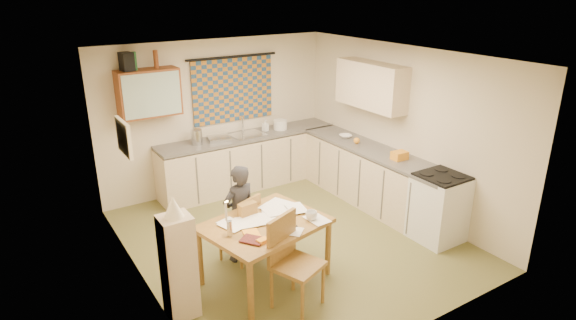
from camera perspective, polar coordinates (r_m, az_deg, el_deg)
floor at (r=6.76m, az=0.26°, el=-9.36°), size 4.00×4.50×0.02m
ceiling at (r=5.93m, az=0.30°, el=12.32°), size 4.00×4.50×0.02m
wall_back at (r=8.13m, az=-8.43°, el=5.26°), size 4.00×0.02×2.50m
wall_front at (r=4.65m, az=15.70°, el=-7.16°), size 4.00×0.02×2.50m
wall_left at (r=5.48m, az=-17.69°, el=-3.08°), size 0.02×4.50×2.50m
wall_right at (r=7.46m, az=13.39°, el=3.53°), size 0.02×4.50×2.50m
window_blind at (r=8.13m, az=-6.52°, el=8.24°), size 1.45×0.03×1.05m
curtain_rod at (r=8.02m, az=-6.61°, el=12.06°), size 1.60×0.04×0.04m
wall_cabinet at (r=7.46m, az=-16.18°, el=7.65°), size 0.90×0.34×0.70m
wall_cabinet_glass at (r=7.30m, az=-15.78°, el=7.42°), size 0.84×0.02×0.64m
upper_cabinet_right at (r=7.58m, az=9.81°, el=8.73°), size 0.34×1.30×0.70m
framed_print at (r=5.70m, az=-18.88°, el=2.54°), size 0.04×0.50×0.40m
print_canvas at (r=5.71m, az=-18.64°, el=2.58°), size 0.01×0.42×0.32m
counter_back at (r=8.32m, az=-4.15°, el=-0.01°), size 3.30×0.62×0.92m
counter_right at (r=7.66m, az=10.16°, el=-2.13°), size 0.62×2.95×0.92m
stove at (r=6.85m, az=17.42°, el=-5.40°), size 0.61×0.61×0.94m
sink at (r=8.14m, az=-4.78°, el=2.70°), size 0.58×0.48×0.10m
tap at (r=8.24m, az=-5.41°, el=4.21°), size 0.03×0.03×0.28m
dish_rack at (r=7.90m, az=-8.18°, el=2.54°), size 0.40×0.37×0.06m
kettle at (r=7.73m, az=-10.78°, el=2.69°), size 0.22×0.22×0.24m
mixing_bowl at (r=8.41m, az=-0.92°, el=4.21°), size 0.28×0.28×0.16m
soap_bottle at (r=8.31m, az=-2.71°, el=4.11°), size 0.13×0.13×0.19m
bowl at (r=8.01m, az=6.83°, el=2.82°), size 0.31×0.31×0.05m
orange_bag at (r=7.14m, az=13.08°, el=0.52°), size 0.23×0.17×0.12m
fruit_orange at (r=7.72m, az=8.14°, el=2.29°), size 0.10×0.10×0.10m
speaker at (r=7.30m, az=-18.58°, el=10.99°), size 0.19×0.22×0.26m
bottle_green at (r=7.33m, az=-17.76°, el=11.11°), size 0.08×0.08×0.26m
bottle_brown at (r=7.42m, az=-15.39°, el=11.44°), size 0.09×0.09×0.26m
dining_table at (r=5.74m, az=-2.73°, el=-10.70°), size 1.52×1.27×0.75m
chair_far at (r=6.20m, az=-5.65°, el=-9.37°), size 0.52×0.52×0.89m
chair_near at (r=5.35m, az=0.96°, el=-13.96°), size 0.61×0.61×1.03m
person at (r=6.04m, az=-5.77°, el=-6.32°), size 0.56×0.44×1.27m
shelf_stand at (r=5.20m, az=-12.82°, el=-12.26°), size 0.32×0.30×1.16m
lampshade at (r=4.87m, az=-13.44°, el=-5.42°), size 0.20×0.20×0.22m
letter_rack at (r=5.69m, az=-4.82°, el=-5.87°), size 0.23×0.12×0.16m
mug at (r=5.60m, az=2.80°, el=-6.59°), size 0.20×0.20×0.11m
magazine at (r=5.12m, az=-4.66°, el=-9.91°), size 0.42×0.42×0.02m
book at (r=5.29m, az=-5.20°, el=-8.92°), size 0.28×0.31×0.02m
orange_box at (r=5.16m, az=-3.03°, el=-9.52°), size 0.13×0.10×0.04m
eyeglasses at (r=5.43m, az=0.49°, el=-8.01°), size 0.13×0.06×0.02m
candle_holder at (r=5.28m, az=-6.93°, el=-8.06°), size 0.08×0.08×0.18m
candle at (r=5.20m, az=-7.36°, el=-6.07°), size 0.03×0.03×0.22m
candle_flame at (r=5.14m, az=-7.21°, el=-4.89°), size 0.02×0.02×0.02m
papers at (r=5.66m, az=-2.37°, el=-6.72°), size 1.16×1.02×0.02m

